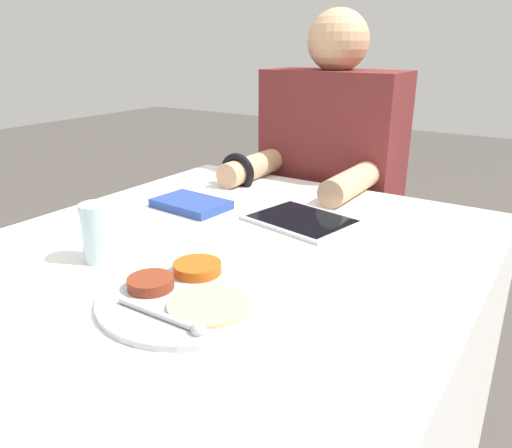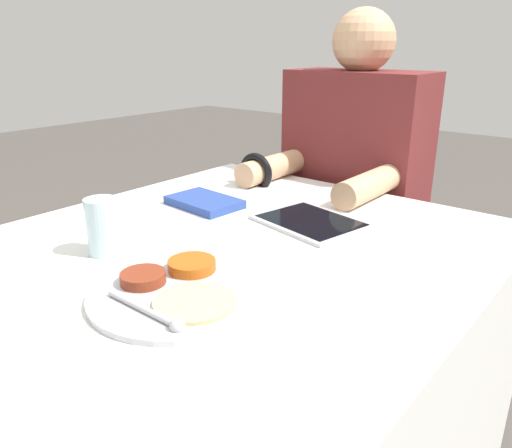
{
  "view_description": "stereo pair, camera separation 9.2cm",
  "coord_description": "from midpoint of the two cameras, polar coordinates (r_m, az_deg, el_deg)",
  "views": [
    {
      "loc": [
        0.54,
        -0.7,
        1.11
      ],
      "look_at": [
        0.07,
        0.02,
        0.79
      ],
      "focal_mm": 35.0,
      "sensor_mm": 36.0,
      "label": 1
    },
    {
      "loc": [
        0.62,
        -0.65,
        1.11
      ],
      "look_at": [
        0.07,
        0.02,
        0.79
      ],
      "focal_mm": 35.0,
      "sensor_mm": 36.0,
      "label": 2
    }
  ],
  "objects": [
    {
      "name": "dining_table",
      "position": [
        1.16,
        -0.99,
        -19.64
      ],
      "size": [
        0.93,
        1.08,
        0.73
      ],
      "color": "silver",
      "rests_on": "ground_plane"
    },
    {
      "name": "thali_tray",
      "position": [
        0.8,
        -5.58,
        -7.57
      ],
      "size": [
        0.29,
        0.29,
        0.03
      ],
      "color": "#B7BABF",
      "rests_on": "dining_table"
    },
    {
      "name": "red_notebook",
      "position": [
        1.21,
        -3.77,
        2.42
      ],
      "size": [
        0.18,
        0.13,
        0.02
      ],
      "color": "silver",
      "rests_on": "dining_table"
    },
    {
      "name": "tablet_device",
      "position": [
        1.11,
        8.65,
        0.21
      ],
      "size": [
        0.25,
        0.21,
        0.01
      ],
      "color": "#B7B7BC",
      "rests_on": "dining_table"
    },
    {
      "name": "person_diner",
      "position": [
        1.6,
        12.3,
        -0.32
      ],
      "size": [
        0.41,
        0.45,
        1.2
      ],
      "color": "black",
      "rests_on": "ground_plane"
    },
    {
      "name": "drinking_glass",
      "position": [
        0.95,
        -14.52,
        -0.32
      ],
      "size": [
        0.06,
        0.06,
        0.11
      ],
      "color": "silver",
      "rests_on": "dining_table"
    }
  ]
}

